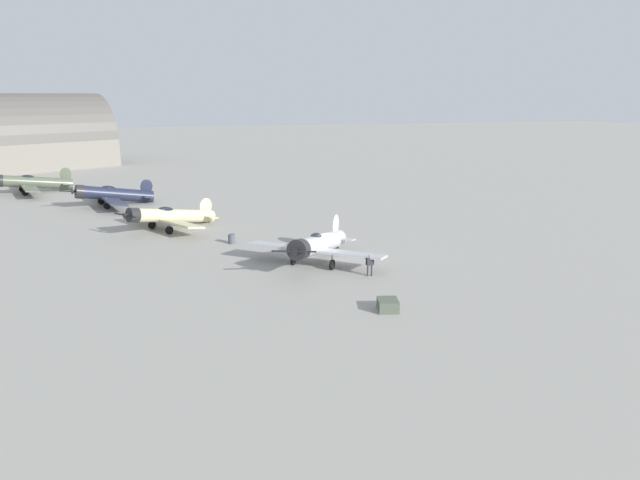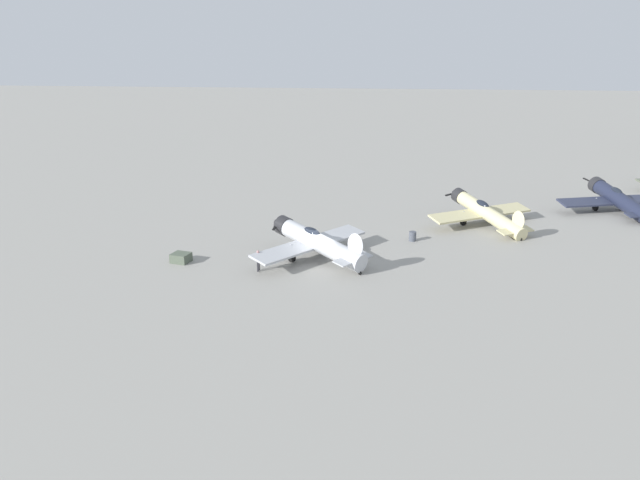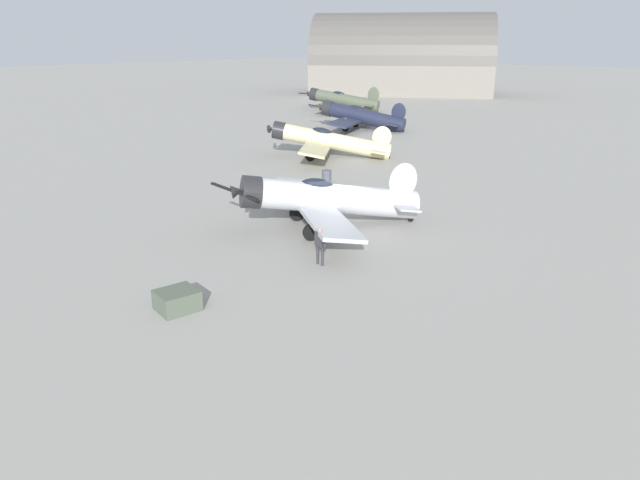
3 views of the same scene
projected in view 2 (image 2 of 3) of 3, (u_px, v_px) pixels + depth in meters
name	position (u px, v px, depth m)	size (l,w,h in m)	color
ground_plane	(320.00, 262.00, 47.86)	(400.00, 400.00, 0.00)	gray
airplane_foreground	(315.00, 242.00, 47.72)	(10.11, 9.18, 3.23)	#B7BABF
airplane_mid_apron	(485.00, 212.00, 56.76)	(9.84, 10.11, 2.99)	beige
airplane_far_line	(618.00, 199.00, 61.44)	(10.26, 11.90, 3.13)	#1E2338
ground_crew_mechanic	(258.00, 259.00, 45.58)	(0.63, 0.29, 1.65)	#2D2D33
equipment_crate	(181.00, 258.00, 47.67)	(1.51, 1.60, 0.72)	#4C5647
fuel_drum	(413.00, 236.00, 52.81)	(0.66, 0.66, 0.84)	#474C56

